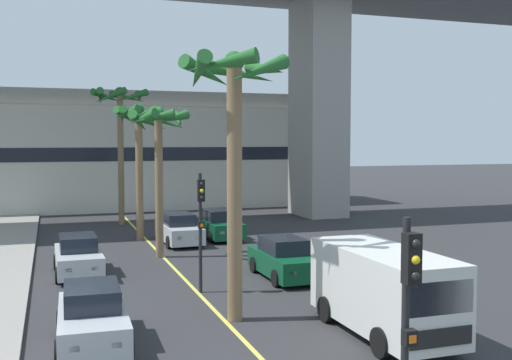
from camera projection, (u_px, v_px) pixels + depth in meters
lane_stripe_center at (177, 272)px, 24.76m from camera, size 0.14×56.00×0.01m
pier_building_backdrop at (114, 151)px, 48.17m from camera, size 35.29×8.04×9.00m
car_queue_front at (179, 230)px, 31.41m from camera, size 1.94×4.16×1.56m
car_queue_second at (219, 225)px, 33.06m from camera, size 1.94×4.16×1.56m
car_queue_third at (92, 318)px, 15.87m from camera, size 1.93×4.15×1.56m
car_queue_fourth at (284, 259)px, 23.64m from camera, size 1.84×4.10×1.56m
car_queue_fifth at (78, 257)px, 24.18m from camera, size 1.88×4.13×1.56m
delivery_van at (383, 289)px, 16.68m from camera, size 2.18×5.26×2.36m
traffic_light_median_near at (408, 316)px, 9.15m from camera, size 0.24×0.37×4.20m
traffic_light_median_far at (201, 216)px, 21.18m from camera, size 0.24×0.37×4.20m
palm_tree_near_median at (139, 131)px, 32.17m from camera, size 2.71×2.69×7.25m
palm_tree_mid_median at (120, 114)px, 38.05m from camera, size 3.55×3.68×8.63m
palm_tree_far_median at (233, 116)px, 17.73m from camera, size 3.15×3.31×7.92m
palm_tree_farthest_median at (158, 136)px, 27.44m from camera, size 2.82×2.89×6.80m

